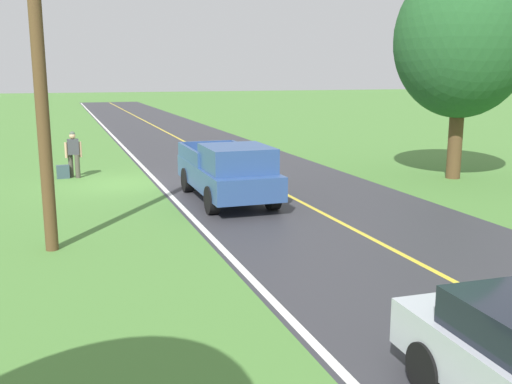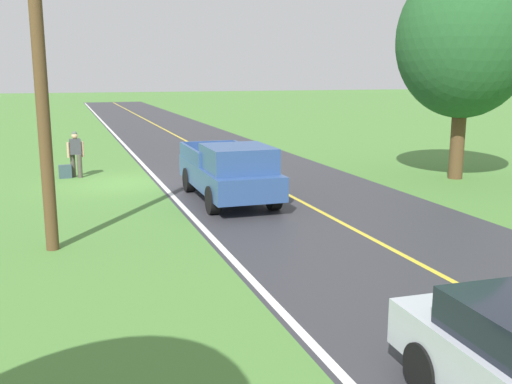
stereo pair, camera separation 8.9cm
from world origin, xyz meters
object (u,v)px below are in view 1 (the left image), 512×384
at_px(hitchhiker_walking, 73,152).
at_px(pickup_truck_passing, 229,171).
at_px(utility_pole_roadside, 40,81).
at_px(suitcase_carried, 63,172).
at_px(tree_far_side_near, 462,41).

height_order(hitchhiker_walking, pickup_truck_passing, pickup_truck_passing).
bearing_deg(hitchhiker_walking, utility_pole_roadside, 85.04).
bearing_deg(pickup_truck_passing, hitchhiker_walking, -53.91).
bearing_deg(utility_pole_roadside, hitchhiker_walking, -94.96).
distance_m(suitcase_carried, tree_far_side_near, 15.40).
height_order(hitchhiker_walking, utility_pole_roadside, utility_pole_roadside).
relative_size(suitcase_carried, utility_pole_roadside, 0.07).
bearing_deg(tree_far_side_near, utility_pole_roadside, 18.08).
bearing_deg(tree_far_side_near, pickup_truck_passing, 7.24).
relative_size(hitchhiker_walking, utility_pole_roadside, 0.23).
relative_size(hitchhiker_walking, tree_far_side_near, 0.22).
height_order(suitcase_carried, utility_pole_roadside, utility_pole_roadside).
bearing_deg(utility_pole_roadside, suitcase_carried, -92.50).
distance_m(pickup_truck_passing, tree_far_side_near, 10.04).
height_order(pickup_truck_passing, utility_pole_roadside, utility_pole_roadside).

